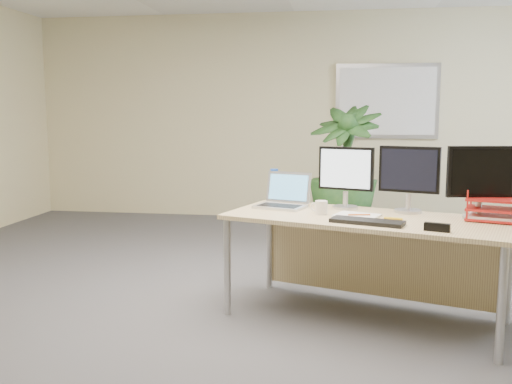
# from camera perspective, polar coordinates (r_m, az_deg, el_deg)

# --- Properties ---
(floor) EXTENTS (8.00, 8.00, 0.00)m
(floor) POSITION_cam_1_polar(r_m,az_deg,el_deg) (3.90, -1.71, -13.30)
(floor) COLOR #45454A
(floor) RESTS_ON ground
(back_wall) EXTENTS (7.00, 0.04, 2.70)m
(back_wall) POSITION_cam_1_polar(r_m,az_deg,el_deg) (7.60, 3.77, 7.51)
(back_wall) COLOR beige
(back_wall) RESTS_ON floor
(whiteboard) EXTENTS (1.30, 0.04, 0.95)m
(whiteboard) POSITION_cam_1_polar(r_m,az_deg,el_deg) (7.56, 12.96, 8.83)
(whiteboard) COLOR #BABBC0
(whiteboard) RESTS_ON back_wall
(desk) EXTENTS (2.02, 1.33, 0.72)m
(desk) POSITION_cam_1_polar(r_m,az_deg,el_deg) (4.04, 11.30, -4.30)
(desk) COLOR tan
(desk) RESTS_ON floor
(floor_plant) EXTENTS (1.10, 1.10, 1.50)m
(floor_plant) POSITION_cam_1_polar(r_m,az_deg,el_deg) (6.19, 8.77, 1.74)
(floor_plant) COLOR #163C1A
(floor_plant) RESTS_ON floor
(monitor_left) EXTENTS (0.40, 0.18, 0.45)m
(monitor_left) POSITION_cam_1_polar(r_m,az_deg,el_deg) (4.18, 8.98, 1.85)
(monitor_left) COLOR #B7B7BC
(monitor_left) RESTS_ON desk
(monitor_right) EXTENTS (0.41, 0.19, 0.46)m
(monitor_right) POSITION_cam_1_polar(r_m,az_deg,el_deg) (4.11, 15.06, 1.68)
(monitor_right) COLOR #B7B7BC
(monitor_right) RESTS_ON desk
(monitor_dark) EXTENTS (0.43, 0.20, 0.48)m
(monitor_dark) POSITION_cam_1_polar(r_m,az_deg,el_deg) (3.99, 21.52, 1.35)
(monitor_dark) COLOR #B7B7BC
(monitor_dark) RESTS_ON desk
(laptop) EXTENTS (0.43, 0.40, 0.25)m
(laptop) POSITION_cam_1_polar(r_m,az_deg,el_deg) (4.24, 2.77, -0.66)
(laptop) COLOR silver
(laptop) RESTS_ON desk
(keyboard) EXTENTS (0.48, 0.29, 0.03)m
(keyboard) POSITION_cam_1_polar(r_m,az_deg,el_deg) (3.68, 11.05, -2.92)
(keyboard) COLOR black
(keyboard) RESTS_ON desk
(coffee_mug) EXTENTS (0.12, 0.08, 0.09)m
(coffee_mug) POSITION_cam_1_polar(r_m,az_deg,el_deg) (3.95, 6.50, -1.56)
(coffee_mug) COLOR white
(coffee_mug) RESTS_ON desk
(spiral_notebook) EXTENTS (0.34, 0.30, 0.01)m
(spiral_notebook) POSITION_cam_1_polar(r_m,az_deg,el_deg) (3.91, 10.06, -2.34)
(spiral_notebook) COLOR white
(spiral_notebook) RESTS_ON desk
(orange_pen) EXTENTS (0.15, 0.04, 0.01)m
(orange_pen) POSITION_cam_1_polar(r_m,az_deg,el_deg) (3.89, 10.29, -2.25)
(orange_pen) COLOR #DA5D18
(orange_pen) RESTS_ON spiral_notebook
(yellow_highlighter) EXTENTS (0.12, 0.04, 0.02)m
(yellow_highlighter) POSITION_cam_1_polar(r_m,az_deg,el_deg) (3.84, 13.56, -2.59)
(yellow_highlighter) COLOR yellow
(yellow_highlighter) RESTS_ON desk
(water_bottle) EXTENTS (0.07, 0.07, 0.26)m
(water_bottle) POSITION_cam_1_polar(r_m,az_deg,el_deg) (4.46, 1.83, 0.58)
(water_bottle) COLOR silver
(water_bottle) RESTS_ON desk
(letter_tray) EXTENTS (0.36, 0.31, 0.14)m
(letter_tray) POSITION_cam_1_polar(r_m,az_deg,el_deg) (3.99, 22.46, -1.78)
(letter_tray) COLOR red
(letter_tray) RESTS_ON desk
(stapler) EXTENTS (0.15, 0.08, 0.05)m
(stapler) POSITION_cam_1_polar(r_m,az_deg,el_deg) (3.54, 17.66, -3.38)
(stapler) COLOR black
(stapler) RESTS_ON desk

